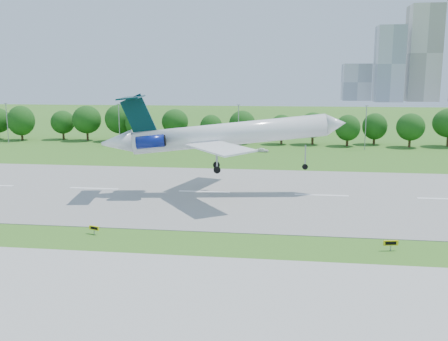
% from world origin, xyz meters
% --- Properties ---
extents(ground, '(600.00, 600.00, 0.00)m').
position_xyz_m(ground, '(0.00, 0.00, 0.00)').
color(ground, '#2A6119').
rests_on(ground, ground).
extents(runway, '(400.00, 45.00, 0.08)m').
position_xyz_m(runway, '(0.00, 25.00, 0.04)').
color(runway, gray).
rests_on(runway, ground).
extents(taxiway, '(400.00, 23.00, 0.08)m').
position_xyz_m(taxiway, '(0.00, -18.00, 0.04)').
color(taxiway, '#ADADA8').
rests_on(taxiway, ground).
extents(tree_line, '(288.40, 8.40, 10.40)m').
position_xyz_m(tree_line, '(0.00, 92.00, 6.19)').
color(tree_line, '#382314').
rests_on(tree_line, ground).
extents(light_poles, '(175.90, 0.25, 12.19)m').
position_xyz_m(light_poles, '(-2.50, 82.00, 6.34)').
color(light_poles, gray).
rests_on(light_poles, ground).
extents(skyline, '(127.00, 52.00, 80.00)m').
position_xyz_m(skyline, '(100.16, 390.61, 30.46)').
color(skyline, '#B2B2B7').
rests_on(skyline, ground).
extents(airliner, '(41.55, 29.79, 13.09)m').
position_xyz_m(airliner, '(-17.66, 24.65, 10.15)').
color(airliner, white).
rests_on(airliner, ground).
extents(taxi_sign_left, '(1.47, 0.65, 1.05)m').
position_xyz_m(taxi_sign_left, '(-29.83, -0.14, 0.78)').
color(taxi_sign_left, gray).
rests_on(taxi_sign_left, ground).
extents(taxi_sign_right, '(1.73, 0.51, 1.21)m').
position_xyz_m(taxi_sign_right, '(6.23, -1.57, 0.89)').
color(taxi_sign_right, gray).
rests_on(taxi_sign_right, ground).
extents(service_vehicle_a, '(4.12, 1.82, 1.31)m').
position_xyz_m(service_vehicle_a, '(-38.49, 77.10, 0.66)').
color(service_vehicle_a, silver).
rests_on(service_vehicle_a, ground).
extents(service_vehicle_b, '(3.52, 2.15, 1.12)m').
position_xyz_m(service_vehicle_b, '(-12.69, 74.26, 0.56)').
color(service_vehicle_b, white).
rests_on(service_vehicle_b, ground).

